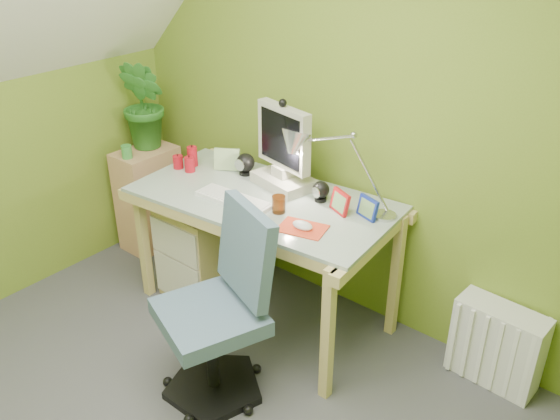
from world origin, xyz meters
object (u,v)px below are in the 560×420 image
Objects in this scene: monitor at (284,142)px; potted_plant at (145,105)px; desk_lamp at (354,153)px; side_ledge at (150,198)px; desk at (264,257)px; radiator at (497,345)px; task_chair at (209,314)px.

monitor is 0.87× the size of potted_plant.
desk_lamp is 1.74m from side_ledge.
desk is 2.37× the size of potted_plant.
radiator is at bearing 9.01° from desk.
side_ledge reaches higher than radiator.
potted_plant reaches higher than desk.
radiator is at bearing 63.59° from task_chair.
potted_plant is 0.64× the size of task_chair.
desk_lamp is (0.45, 0.00, 0.05)m from monitor.
desk_lamp is at bearing 95.50° from task_chair.
monitor is at bearing 4.18° from side_ledge.
task_chair is at bearing -28.70° from side_ledge.
side_ledge is at bearing -171.63° from radiator.
task_chair is (1.36, -0.79, -0.54)m from potted_plant.
potted_plant is 2.53m from radiator.
monitor is 1.51m from radiator.
side_ledge is at bearing 171.98° from task_chair.
monitor reaches higher than side_ledge.
desk_lamp reaches higher than potted_plant.
desk_lamp is 1.04× the size of potted_plant.
radiator is (1.26, 0.14, -0.81)m from monitor.
desk_lamp is 1.44× the size of radiator.
desk is at bearing 130.03° from task_chair.
monitor is (0.00, 0.18, 0.65)m from desk.
desk_lamp is at bearing 16.61° from desk.
task_chair is 2.16× the size of radiator.
desk is at bearing -146.49° from desk_lamp.
side_ledge is at bearing 169.87° from desk.
task_chair is 1.44m from radiator.
side_ledge is 1.18× the size of potted_plant.
radiator is (2.39, 0.22, -0.14)m from side_ledge.
radiator is at bearing 4.12° from potted_plant.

